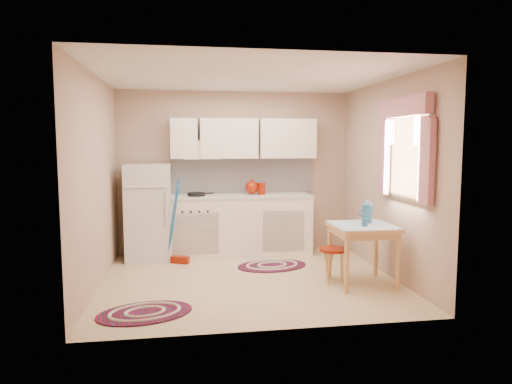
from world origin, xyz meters
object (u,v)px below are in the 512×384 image
fridge (149,212)px  base_cabinets (236,226)px  table (362,255)px  stool (333,265)px

fridge → base_cabinets: bearing=2.2°
table → stool: (-0.32, 0.13, -0.15)m
fridge → table: (2.64, -1.65, -0.34)m
fridge → table: size_ratio=1.94×
fridge → stool: fridge is taller
fridge → base_cabinets: (1.30, 0.05, -0.26)m
table → stool: table is taller
base_cabinets → stool: size_ratio=5.36×
table → stool: bearing=157.5°
fridge → table: 3.13m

